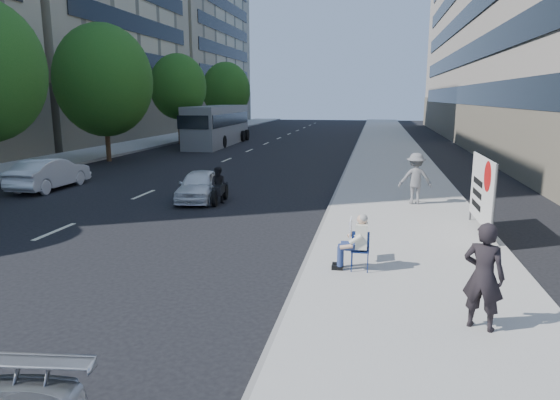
% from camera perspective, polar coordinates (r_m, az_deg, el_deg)
% --- Properties ---
extents(ground, '(160.00, 160.00, 0.00)m').
position_cam_1_polar(ground, '(12.18, -4.06, -7.59)').
color(ground, black).
rests_on(ground, ground).
extents(near_sidewalk, '(5.00, 120.00, 0.15)m').
position_cam_1_polar(near_sidewalk, '(31.37, 12.60, 4.18)').
color(near_sidewalk, '#ACAAA1').
rests_on(near_sidewalk, ground).
extents(far_sidewalk, '(4.50, 120.00, 0.15)m').
position_cam_1_polar(far_sidewalk, '(37.05, -21.54, 4.75)').
color(far_sidewalk, '#ACAAA1').
rests_on(far_sidewalk, ground).
extents(far_bldg_north, '(22.00, 28.00, 28.00)m').
position_cam_1_polar(far_bldg_north, '(80.83, -14.10, 18.43)').
color(far_bldg_north, beige).
rests_on(far_bldg_north, ground).
extents(tree_far_c, '(6.00, 6.00, 8.47)m').
position_cam_1_polar(tree_far_c, '(33.57, -19.51, 12.74)').
color(tree_far_c, '#382616').
rests_on(tree_far_c, ground).
extents(tree_far_d, '(4.80, 4.80, 7.65)m').
position_cam_1_polar(tree_far_d, '(44.37, -11.56, 12.57)').
color(tree_far_d, '#382616').
rests_on(tree_far_d, ground).
extents(tree_far_e, '(5.40, 5.40, 7.89)m').
position_cam_1_polar(tree_far_e, '(57.58, -6.18, 12.36)').
color(tree_far_e, '#382616').
rests_on(tree_far_e, ground).
extents(seated_protester, '(0.83, 1.11, 1.31)m').
position_cam_1_polar(seated_protester, '(11.44, 8.63, -4.38)').
color(seated_protester, navy).
rests_on(seated_protester, near_sidewalk).
extents(jogger, '(1.27, 0.80, 1.88)m').
position_cam_1_polar(jogger, '(18.95, 15.22, 2.38)').
color(jogger, slate).
rests_on(jogger, near_sidewalk).
extents(pedestrian_woman, '(0.80, 0.69, 1.86)m').
position_cam_1_polar(pedestrian_woman, '(9.09, 22.24, -8.06)').
color(pedestrian_woman, black).
rests_on(pedestrian_woman, near_sidewalk).
extents(protest_banner, '(0.08, 3.06, 2.20)m').
position_cam_1_polar(protest_banner, '(15.43, 22.07, 1.07)').
color(protest_banner, '#4C4C4C').
rests_on(protest_banner, near_sidewalk).
extents(white_sedan_near, '(1.86, 3.65, 1.19)m').
position_cam_1_polar(white_sedan_near, '(19.97, -9.22, 1.66)').
color(white_sedan_near, white).
rests_on(white_sedan_near, ground).
extents(white_sedan_mid, '(1.47, 4.22, 1.39)m').
position_cam_1_polar(white_sedan_mid, '(24.37, -24.85, 2.76)').
color(white_sedan_mid, silver).
rests_on(white_sedan_mid, ground).
extents(motorcycle, '(0.76, 2.05, 1.42)m').
position_cam_1_polar(motorcycle, '(19.25, -6.94, 1.49)').
color(motorcycle, black).
rests_on(motorcycle, ground).
extents(bus, '(2.96, 12.12, 3.30)m').
position_cam_1_polar(bus, '(43.40, -7.10, 8.44)').
color(bus, slate).
rests_on(bus, ground).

